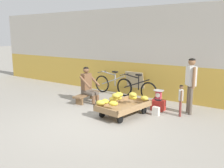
# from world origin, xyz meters

# --- Properties ---
(ground_plane) EXTENTS (80.00, 80.00, 0.00)m
(ground_plane) POSITION_xyz_m (0.00, 0.00, 0.00)
(ground_plane) COLOR gray
(back_wall) EXTENTS (16.00, 0.30, 3.07)m
(back_wall) POSITION_xyz_m (0.00, 3.36, 1.53)
(back_wall) COLOR gold
(back_wall) RESTS_ON ground
(banana_cart) EXTENTS (1.01, 1.53, 0.36)m
(banana_cart) POSITION_xyz_m (0.32, 1.06, 0.24)
(banana_cart) COLOR #99754C
(banana_cart) RESTS_ON ground
(banana_pile) EXTENTS (0.98, 1.32, 0.25)m
(banana_pile) POSITION_xyz_m (0.21, 1.05, 0.46)
(banana_pile) COLOR yellow
(banana_pile) RESTS_ON banana_cart
(low_bench) EXTENTS (0.41, 1.12, 0.27)m
(low_bench) POSITION_xyz_m (-1.41, 1.55, 0.20)
(low_bench) COLOR brown
(low_bench) RESTS_ON ground
(vendor_seated) EXTENTS (0.70, 0.51, 1.14)m
(vendor_seated) POSITION_xyz_m (-1.33, 1.54, 0.57)
(vendor_seated) COLOR brown
(vendor_seated) RESTS_ON ground
(plastic_crate) EXTENTS (0.36, 0.28, 0.30)m
(plastic_crate) POSITION_xyz_m (0.87, 2.06, 0.15)
(plastic_crate) COLOR red
(plastic_crate) RESTS_ON ground
(weighing_scale) EXTENTS (0.30, 0.30, 0.29)m
(weighing_scale) POSITION_xyz_m (0.87, 2.05, 0.45)
(weighing_scale) COLOR #28282D
(weighing_scale) RESTS_ON plastic_crate
(bicycle_near_left) EXTENTS (1.66, 0.48, 0.86)m
(bicycle_near_left) POSITION_xyz_m (-1.34, 2.91, 0.35)
(bicycle_near_left) COLOR black
(bicycle_near_left) RESTS_ON ground
(bicycle_far_left) EXTENTS (1.66, 0.48, 0.86)m
(bicycle_far_left) POSITION_xyz_m (-0.31, 2.82, 0.35)
(bicycle_far_left) COLOR black
(bicycle_far_left) RESTS_ON ground
(sign_board) EXTENTS (0.70, 0.26, 0.87)m
(sign_board) POSITION_xyz_m (-0.55, 3.18, 0.43)
(sign_board) COLOR #C6B289
(sign_board) RESTS_ON ground
(customer_adult) EXTENTS (0.36, 0.40, 1.53)m
(customer_adult) POSITION_xyz_m (1.70, 2.25, 0.95)
(customer_adult) COLOR brown
(customer_adult) RESTS_ON ground
(customer_child) EXTENTS (0.17, 0.25, 0.85)m
(customer_child) POSITION_xyz_m (1.58, 1.90, 0.53)
(customer_child) COLOR brown
(customer_child) RESTS_ON ground
(shopping_bag) EXTENTS (0.18, 0.12, 0.24)m
(shopping_bag) POSITION_xyz_m (1.03, 1.57, 0.12)
(shopping_bag) COLOR silver
(shopping_bag) RESTS_ON ground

